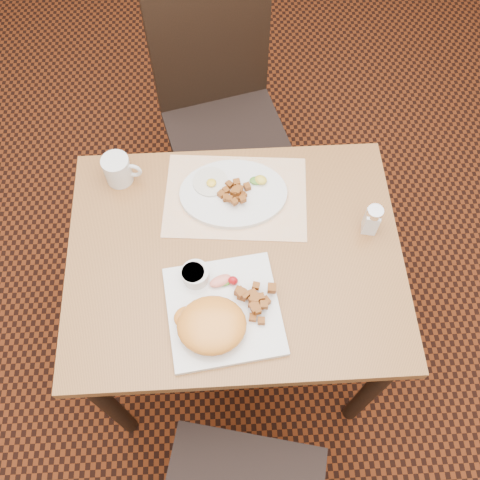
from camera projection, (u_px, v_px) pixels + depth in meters
name	position (u px, v px, depth m)	size (l,w,h in m)	color
ground	(236.00, 339.00, 2.10)	(8.00, 8.00, 0.00)	black
table	(235.00, 271.00, 1.53)	(0.90, 0.70, 0.75)	#9C6130
chair_far	(221.00, 107.00, 1.95)	(0.51, 0.52, 0.97)	black
placemat	(236.00, 197.00, 1.52)	(0.40, 0.28, 0.00)	white
plate_square	(224.00, 311.00, 1.35)	(0.28, 0.28, 0.02)	silver
plate_oval	(233.00, 194.00, 1.51)	(0.30, 0.23, 0.02)	silver
hollandaise_mound	(211.00, 325.00, 1.29)	(0.18, 0.15, 0.06)	orange
ramekin	(195.00, 274.00, 1.37)	(0.07, 0.07, 0.04)	silver
garnish_sq	(224.00, 281.00, 1.37)	(0.08, 0.05, 0.03)	#387223
fried_egg	(210.00, 182.00, 1.52)	(0.10, 0.10, 0.02)	white
garnish_ov	(259.00, 180.00, 1.51)	(0.06, 0.04, 0.02)	#387223
salt_shaker	(372.00, 220.00, 1.42)	(0.05, 0.05, 0.10)	white
coffee_mug	(118.00, 170.00, 1.51)	(0.11, 0.08, 0.09)	silver
home_fries_sq	(254.00, 300.00, 1.34)	(0.11, 0.11, 0.04)	#974F18
home_fries_ov	(236.00, 193.00, 1.49)	(0.10, 0.09, 0.04)	#974F18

